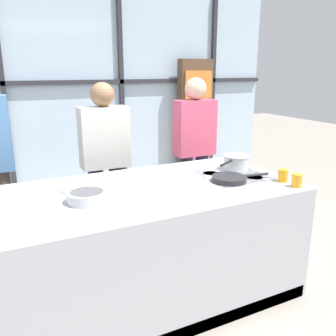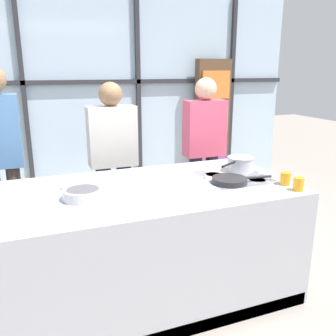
{
  "view_description": "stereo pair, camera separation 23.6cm",
  "coord_description": "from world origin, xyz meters",
  "views": [
    {
      "loc": [
        -0.93,
        -2.24,
        1.7
      ],
      "look_at": [
        0.23,
        0.1,
        0.98
      ],
      "focal_mm": 38.0,
      "sensor_mm": 36.0,
      "label": 1
    },
    {
      "loc": [
        -0.71,
        -2.33,
        1.7
      ],
      "look_at": [
        0.23,
        0.1,
        0.98
      ],
      "focal_mm": 38.0,
      "sensor_mm": 36.0,
      "label": 2
    }
  ],
  "objects": [
    {
      "name": "spectator_center_left",
      "position": [
        0.0,
        1.0,
        0.89
      ],
      "size": [
        0.46,
        0.22,
        1.6
      ],
      "rotation": [
        0.0,
        0.0,
        3.14
      ],
      "color": "#232838",
      "rests_on": "ground_plane"
    },
    {
      "name": "mixing_bowl",
      "position": [
        -0.44,
        -0.07,
        0.92
      ],
      "size": [
        0.26,
        0.26,
        0.07
      ],
      "color": "silver",
      "rests_on": "demo_island"
    },
    {
      "name": "white_plate",
      "position": [
        -0.45,
        0.2,
        0.89
      ],
      "size": [
        0.23,
        0.23,
        0.01
      ],
      "primitive_type": "cylinder",
      "color": "white",
      "rests_on": "demo_island"
    },
    {
      "name": "juice_glass_far",
      "position": [
        1.0,
        -0.31,
        0.93
      ],
      "size": [
        0.07,
        0.07,
        0.1
      ],
      "primitive_type": "cylinder",
      "color": "orange",
      "rests_on": "demo_island"
    },
    {
      "name": "bookshelf",
      "position": [
        1.9,
        2.55,
        0.93
      ],
      "size": [
        0.54,
        0.19,
        1.86
      ],
      "color": "brown",
      "rests_on": "ground_plane"
    },
    {
      "name": "demo_island",
      "position": [
        0.0,
        -0.0,
        0.44
      ],
      "size": [
        2.2,
        1.1,
        0.88
      ],
      "color": "#A8AAB2",
      "rests_on": "ground_plane"
    },
    {
      "name": "spectator_center_right",
      "position": [
        0.99,
        1.0,
        0.92
      ],
      "size": [
        0.43,
        0.23,
        1.63
      ],
      "rotation": [
        0.0,
        0.0,
        3.14
      ],
      "color": "#232838",
      "rests_on": "ground_plane"
    },
    {
      "name": "juice_glass_near",
      "position": [
        1.0,
        -0.45,
        0.93
      ],
      "size": [
        0.07,
        0.07,
        0.1
      ],
      "primitive_type": "cylinder",
      "color": "orange",
      "rests_on": "demo_island"
    },
    {
      "name": "back_window_wall",
      "position": [
        0.0,
        2.73,
        1.4
      ],
      "size": [
        6.4,
        0.1,
        2.8
      ],
      "color": "silver",
      "rests_on": "ground_plane"
    },
    {
      "name": "ground_plane",
      "position": [
        0.0,
        0.0,
        0.0
      ],
      "size": [
        18.0,
        18.0,
        0.0
      ],
      "primitive_type": "plane",
      "color": "gray"
    },
    {
      "name": "saucepan",
      "position": [
        0.88,
        0.12,
        0.95
      ],
      "size": [
        0.37,
        0.27,
        0.12
      ],
      "color": "silver",
      "rests_on": "demo_island"
    },
    {
      "name": "frying_pan",
      "position": [
        0.64,
        -0.13,
        0.9
      ],
      "size": [
        0.47,
        0.26,
        0.04
      ],
      "color": "#232326",
      "rests_on": "demo_island"
    }
  ]
}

